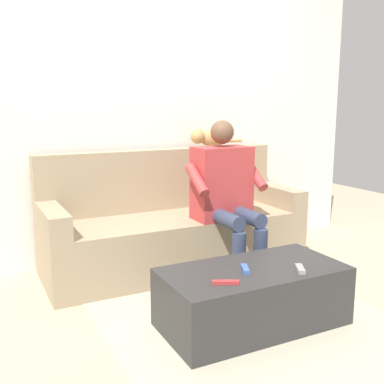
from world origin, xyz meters
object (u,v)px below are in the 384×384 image
object	(u,v)px
cat_on_backrest	(209,138)
remote_red	(226,282)
person_solo_seated	(226,191)
remote_blue	(245,269)
couch	(173,228)
coffee_table	(253,297)
remote_gray	(300,269)

from	to	relation	value
cat_on_backrest	remote_red	xyz separation A→B (m)	(0.73, 1.51, -0.64)
person_solo_seated	remote_blue	distance (m)	0.92
cat_on_backrest	couch	bearing A→B (deg)	27.16
cat_on_backrest	coffee_table	bearing A→B (deg)	71.57
remote_gray	remote_red	bearing A→B (deg)	-63.86
person_solo_seated	couch	bearing A→B (deg)	-52.52
couch	person_solo_seated	world-z (taller)	person_solo_seated
couch	person_solo_seated	bearing A→B (deg)	127.48
coffee_table	cat_on_backrest	xyz separation A→B (m)	(-0.46, -1.38, 0.83)
remote_blue	person_solo_seated	bearing A→B (deg)	1.39
couch	remote_blue	size ratio (longest dim) A/B	16.13
remote_gray	couch	bearing A→B (deg)	-141.68
coffee_table	remote_gray	size ratio (longest dim) A/B	8.53
person_solo_seated	remote_gray	size ratio (longest dim) A/B	9.31
coffee_table	remote_red	distance (m)	0.35
cat_on_backrest	remote_red	bearing A→B (deg)	64.31
coffee_table	cat_on_backrest	size ratio (longest dim) A/B	2.15
couch	remote_blue	xyz separation A→B (m)	(0.07, 1.16, 0.05)
couch	coffee_table	xyz separation A→B (m)	(0.00, 1.14, -0.14)
remote_red	remote_blue	bearing A→B (deg)	-123.17
couch	remote_red	world-z (taller)	couch
person_solo_seated	remote_gray	bearing A→B (deg)	86.16
coffee_table	remote_gray	bearing A→B (deg)	143.53
couch	remote_blue	bearing A→B (deg)	86.71
person_solo_seated	remote_red	xyz separation A→B (m)	(0.54, 0.92, -0.29)
coffee_table	remote_blue	distance (m)	0.20
person_solo_seated	cat_on_backrest	distance (m)	0.72
coffee_table	remote_red	xyz separation A→B (m)	(0.27, 0.13, 0.19)
remote_red	remote_blue	xyz separation A→B (m)	(-0.20, -0.12, 0.00)
couch	remote_red	xyz separation A→B (m)	(0.27, 1.28, 0.05)
coffee_table	remote_gray	distance (m)	0.33
remote_gray	remote_blue	bearing A→B (deg)	-88.29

